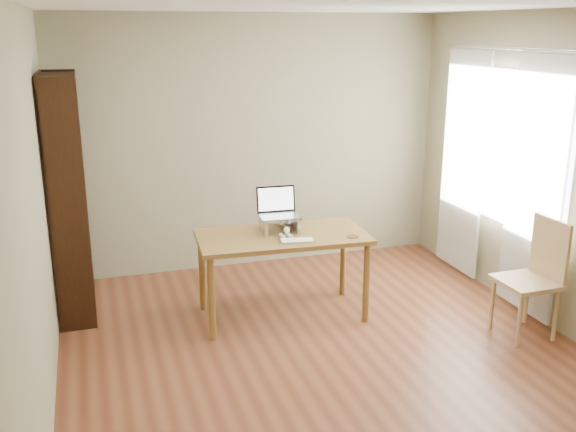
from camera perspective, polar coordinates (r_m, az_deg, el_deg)
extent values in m
cube|color=#572917|center=(5.07, 3.77, -12.70)|extent=(4.00, 4.50, 0.02)
cube|color=silver|center=(4.43, 4.43, 18.41)|extent=(4.00, 4.50, 0.02)
cube|color=#867D5A|center=(6.68, -3.10, 6.46)|extent=(4.00, 0.02, 2.60)
cube|color=#867D5A|center=(2.73, 22.00, -9.82)|extent=(4.00, 0.02, 2.60)
cube|color=#867D5A|center=(4.29, -21.80, -0.39)|extent=(0.02, 4.50, 2.60)
cube|color=#867D5A|center=(5.62, 23.53, 3.21)|extent=(0.02, 4.50, 2.60)
cube|color=white|center=(6.19, 18.64, 5.78)|extent=(0.01, 1.80, 1.40)
cube|color=black|center=(5.42, -19.04, 0.50)|extent=(0.30, 0.04, 2.10)
cube|color=black|center=(6.25, -18.94, 2.56)|extent=(0.30, 0.04, 2.10)
cube|color=black|center=(5.84, -20.36, 1.48)|extent=(0.02, 0.90, 2.10)
cube|color=black|center=(6.16, -18.11, -7.60)|extent=(0.30, 0.84, 0.02)
cube|color=black|center=(6.09, -17.97, -6.12)|extent=(0.20, 0.78, 0.28)
cube|color=black|center=(6.04, -18.39, -4.65)|extent=(0.30, 0.84, 0.03)
cube|color=black|center=(5.98, -18.25, -3.10)|extent=(0.20, 0.78, 0.28)
cube|color=black|center=(5.93, -18.69, -1.58)|extent=(0.30, 0.84, 0.02)
cube|color=black|center=(5.88, -18.54, 0.03)|extent=(0.20, 0.78, 0.28)
cube|color=black|center=(5.84, -18.99, 1.60)|extent=(0.30, 0.84, 0.02)
cube|color=black|center=(5.80, -18.85, 3.25)|extent=(0.20, 0.78, 0.28)
cube|color=black|center=(5.76, -19.30, 4.87)|extent=(0.30, 0.84, 0.02)
cube|color=black|center=(5.73, -19.16, 6.56)|extent=(0.20, 0.78, 0.28)
cube|color=black|center=(5.71, -19.62, 8.21)|extent=(0.30, 0.84, 0.02)
cube|color=black|center=(5.69, -19.48, 9.93)|extent=(0.20, 0.78, 0.28)
cube|color=black|center=(5.68, -19.95, 11.60)|extent=(0.30, 0.84, 0.03)
cube|color=white|center=(5.78, 21.10, 2.28)|extent=(0.03, 0.70, 2.20)
cube|color=white|center=(6.65, 15.28, 4.54)|extent=(0.03, 0.70, 2.20)
cylinder|color=silver|center=(6.07, 18.94, 13.94)|extent=(0.03, 1.90, 0.03)
cube|color=brown|center=(5.49, -0.50, -1.86)|extent=(1.49, 0.80, 0.04)
cylinder|color=brown|center=(5.75, -7.75, -5.11)|extent=(0.06, 0.06, 0.71)
cylinder|color=brown|center=(6.10, 4.66, -3.76)|extent=(0.06, 0.06, 0.71)
cylinder|color=brown|center=(5.20, -6.57, -7.46)|extent=(0.06, 0.06, 0.71)
cylinder|color=brown|center=(5.58, 7.00, -5.78)|extent=(0.06, 0.06, 0.71)
cube|color=silver|center=(5.50, -2.19, -0.96)|extent=(0.03, 0.25, 0.12)
cube|color=silver|center=(5.58, 0.68, -0.69)|extent=(0.03, 0.25, 0.12)
cube|color=silver|center=(5.52, -0.75, -0.17)|extent=(0.32, 0.25, 0.01)
cube|color=silver|center=(5.52, -0.75, -0.03)|extent=(0.36, 0.26, 0.02)
cube|color=black|center=(5.61, -1.17, 1.53)|extent=(0.34, 0.07, 0.23)
cube|color=white|center=(5.61, -1.15, 1.52)|extent=(0.31, 0.06, 0.20)
cube|color=silver|center=(5.30, 0.80, -2.22)|extent=(0.30, 0.17, 0.02)
cube|color=white|center=(5.30, 0.80, -2.13)|extent=(0.28, 0.14, 0.00)
cylinder|color=#52391C|center=(5.45, 5.77, -1.82)|extent=(0.10, 0.10, 0.01)
ellipsoid|color=#403832|center=(5.57, -0.87, -0.64)|extent=(0.18, 0.41, 0.14)
ellipsoid|color=#403832|center=(5.67, -1.19, -0.38)|extent=(0.16, 0.17, 0.13)
ellipsoid|color=#403832|center=(5.39, -0.29, -0.98)|extent=(0.11, 0.10, 0.10)
ellipsoid|color=white|center=(5.43, -0.41, -1.24)|extent=(0.10, 0.10, 0.09)
sphere|color=white|center=(5.36, -0.17, -1.25)|extent=(0.05, 0.05, 0.05)
cone|color=#403832|center=(5.37, -0.59, -0.52)|extent=(0.03, 0.04, 0.05)
cone|color=#403832|center=(5.38, -0.02, -0.47)|extent=(0.03, 0.04, 0.05)
cylinder|color=white|center=(5.39, -0.56, -1.81)|extent=(0.03, 0.10, 0.03)
cylinder|color=white|center=(5.41, 0.05, -1.75)|extent=(0.03, 0.10, 0.03)
cylinder|color=#403832|center=(5.72, -0.38, -0.66)|extent=(0.15, 0.22, 0.03)
cube|color=tan|center=(5.58, 20.43, -5.53)|extent=(0.44, 0.44, 0.04)
cylinder|color=tan|center=(5.44, 19.83, -8.71)|extent=(0.04, 0.04, 0.47)
cylinder|color=tan|center=(5.65, 22.71, -8.08)|extent=(0.04, 0.04, 0.47)
cylinder|color=tan|center=(5.69, 17.70, -7.36)|extent=(0.04, 0.04, 0.47)
cylinder|color=tan|center=(5.89, 20.53, -6.81)|extent=(0.04, 0.04, 0.47)
cube|color=tan|center=(5.61, 22.28, -2.79)|extent=(0.04, 0.41, 0.52)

